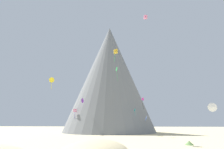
{
  "coord_description": "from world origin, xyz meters",
  "views": [
    {
      "loc": [
        6.96,
        -23.06,
        4.74
      ],
      "look_at": [
        1.15,
        31.19,
        18.22
      ],
      "focal_mm": 31.07,
      "sensor_mm": 36.0,
      "label": 1
    }
  ],
  "objects_px": {
    "rock_massif": "(109,83)",
    "kite_yellow_mid": "(52,80)",
    "bush_near_left": "(94,141)",
    "kite_gold_mid": "(116,52)",
    "kite_teal_low": "(134,110)",
    "kite_white_low": "(212,107)",
    "kite_green_mid": "(117,71)",
    "kite_blue_low": "(146,118)",
    "kite_magenta_low": "(143,101)",
    "kite_rainbow_low": "(75,110)",
    "kite_violet_low": "(82,101)",
    "kite_pink_high": "(146,17)",
    "bush_far_left": "(189,143)"
  },
  "relations": [
    {
      "from": "kite_gold_mid",
      "to": "kite_white_low",
      "type": "bearing_deg",
      "value": -117.94
    },
    {
      "from": "bush_far_left",
      "to": "kite_magenta_low",
      "type": "xyz_separation_m",
      "value": [
        -8.17,
        26.16,
        11.97
      ]
    },
    {
      "from": "kite_rainbow_low",
      "to": "kite_green_mid",
      "type": "bearing_deg",
      "value": 104.43
    },
    {
      "from": "kite_blue_low",
      "to": "kite_gold_mid",
      "type": "bearing_deg",
      "value": -15.67
    },
    {
      "from": "kite_yellow_mid",
      "to": "rock_massif",
      "type": "bearing_deg",
      "value": -110.37
    },
    {
      "from": "bush_near_left",
      "to": "kite_violet_low",
      "type": "xyz_separation_m",
      "value": [
        -12.05,
        33.41,
        13.22
      ]
    },
    {
      "from": "kite_magenta_low",
      "to": "kite_blue_low",
      "type": "height_order",
      "value": "kite_magenta_low"
    },
    {
      "from": "bush_near_left",
      "to": "rock_massif",
      "type": "distance_m",
      "value": 56.19
    },
    {
      "from": "kite_magenta_low",
      "to": "kite_yellow_mid",
      "type": "relative_size",
      "value": 1.2
    },
    {
      "from": "rock_massif",
      "to": "kite_teal_low",
      "type": "height_order",
      "value": "rock_massif"
    },
    {
      "from": "kite_rainbow_low",
      "to": "kite_violet_low",
      "type": "height_order",
      "value": "kite_violet_low"
    },
    {
      "from": "bush_far_left",
      "to": "kite_blue_low",
      "type": "xyz_separation_m",
      "value": [
        -6.98,
        30.44,
        5.9
      ]
    },
    {
      "from": "kite_teal_low",
      "to": "kite_white_low",
      "type": "height_order",
      "value": "kite_teal_low"
    },
    {
      "from": "kite_blue_low",
      "to": "kite_rainbow_low",
      "type": "bearing_deg",
      "value": -96.38
    },
    {
      "from": "kite_teal_low",
      "to": "kite_white_low",
      "type": "xyz_separation_m",
      "value": [
        16.81,
        -35.15,
        -1.66
      ]
    },
    {
      "from": "kite_violet_low",
      "to": "kite_white_low",
      "type": "relative_size",
      "value": 1.03
    },
    {
      "from": "kite_green_mid",
      "to": "kite_blue_low",
      "type": "height_order",
      "value": "kite_green_mid"
    },
    {
      "from": "bush_near_left",
      "to": "kite_pink_high",
      "type": "height_order",
      "value": "kite_pink_high"
    },
    {
      "from": "kite_teal_low",
      "to": "kite_white_low",
      "type": "distance_m",
      "value": 39.0
    },
    {
      "from": "kite_white_low",
      "to": "rock_massif",
      "type": "bearing_deg",
      "value": 134.86
    },
    {
      "from": "kite_gold_mid",
      "to": "kite_magenta_low",
      "type": "height_order",
      "value": "kite_gold_mid"
    },
    {
      "from": "kite_teal_low",
      "to": "kite_green_mid",
      "type": "distance_m",
      "value": 17.56
    },
    {
      "from": "bush_far_left",
      "to": "kite_pink_high",
      "type": "distance_m",
      "value": 44.9
    },
    {
      "from": "kite_rainbow_low",
      "to": "kite_yellow_mid",
      "type": "distance_m",
      "value": 32.98
    },
    {
      "from": "rock_massif",
      "to": "kite_yellow_mid",
      "type": "relative_size",
      "value": 16.5
    },
    {
      "from": "kite_pink_high",
      "to": "kite_yellow_mid",
      "type": "bearing_deg",
      "value": 18.76
    },
    {
      "from": "bush_near_left",
      "to": "kite_magenta_low",
      "type": "relative_size",
      "value": 0.51
    },
    {
      "from": "kite_blue_low",
      "to": "kite_green_mid",
      "type": "bearing_deg",
      "value": -80.51
    },
    {
      "from": "kite_gold_mid",
      "to": "kite_magenta_low",
      "type": "relative_size",
      "value": 0.96
    },
    {
      "from": "bush_near_left",
      "to": "kite_white_low",
      "type": "distance_m",
      "value": 27.67
    },
    {
      "from": "kite_pink_high",
      "to": "kite_teal_low",
      "type": "bearing_deg",
      "value": -81.18
    },
    {
      "from": "rock_massif",
      "to": "kite_yellow_mid",
      "type": "distance_m",
      "value": 49.21
    },
    {
      "from": "kite_magenta_low",
      "to": "kite_teal_low",
      "type": "xyz_separation_m",
      "value": [
        -3.06,
        8.9,
        -2.82
      ]
    },
    {
      "from": "kite_yellow_mid",
      "to": "kite_white_low",
      "type": "bearing_deg",
      "value": 164.56
    },
    {
      "from": "bush_far_left",
      "to": "kite_violet_low",
      "type": "xyz_separation_m",
      "value": [
        -33.04,
        34.92,
        13.18
      ]
    },
    {
      "from": "bush_far_left",
      "to": "kite_gold_mid",
      "type": "xyz_separation_m",
      "value": [
        -16.35,
        7.19,
        24.11
      ]
    },
    {
      "from": "rock_massif",
      "to": "kite_magenta_low",
      "type": "bearing_deg",
      "value": -59.26
    },
    {
      "from": "kite_pink_high",
      "to": "kite_teal_low",
      "type": "height_order",
      "value": "kite_pink_high"
    },
    {
      "from": "rock_massif",
      "to": "kite_violet_low",
      "type": "relative_size",
      "value": 28.25
    },
    {
      "from": "rock_massif",
      "to": "kite_violet_low",
      "type": "distance_m",
      "value": 22.43
    },
    {
      "from": "bush_near_left",
      "to": "kite_magenta_low",
      "type": "xyz_separation_m",
      "value": [
        12.83,
        24.65,
        12.01
      ]
    },
    {
      "from": "kite_yellow_mid",
      "to": "kite_white_low",
      "type": "height_order",
      "value": "kite_yellow_mid"
    },
    {
      "from": "kite_gold_mid",
      "to": "kite_yellow_mid",
      "type": "xyz_separation_m",
      "value": [
        -17.5,
        -2.34,
        -8.51
      ]
    },
    {
      "from": "kite_rainbow_low",
      "to": "kite_teal_low",
      "type": "height_order",
      "value": "kite_teal_low"
    },
    {
      "from": "rock_massif",
      "to": "kite_pink_high",
      "type": "distance_m",
      "value": 42.08
    },
    {
      "from": "kite_violet_low",
      "to": "kite_yellow_mid",
      "type": "distance_m",
      "value": 30.18
    },
    {
      "from": "bush_near_left",
      "to": "kite_gold_mid",
      "type": "relative_size",
      "value": 0.53
    },
    {
      "from": "bush_far_left",
      "to": "kite_pink_high",
      "type": "bearing_deg",
      "value": 110.09
    },
    {
      "from": "kite_violet_low",
      "to": "kite_pink_high",
      "type": "bearing_deg",
      "value": 72.39
    },
    {
      "from": "bush_near_left",
      "to": "kite_teal_low",
      "type": "xyz_separation_m",
      "value": [
        9.76,
        33.55,
        9.19
      ]
    }
  ]
}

